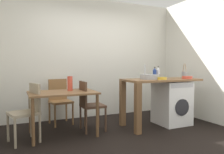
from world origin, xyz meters
TOP-DOWN VIEW (x-y plane):
  - ground_plane at (0.00, 0.00)m, footprint 5.46×5.46m
  - wall_back at (0.00, 1.75)m, footprint 4.60×0.10m
  - wall_counter_side at (2.15, 0.00)m, footprint 0.10×3.80m
  - dining_table at (-0.86, 0.63)m, footprint 1.10×0.76m
  - chair_person_seat at (-1.41, 0.55)m, footprint 0.50×0.50m
  - chair_opposite at (-0.39, 0.68)m, footprint 0.40×0.40m
  - chair_spare_by_wall at (-0.77, 1.41)m, footprint 0.46×0.46m
  - kitchen_counter at (0.82, 0.45)m, footprint 1.50×0.68m
  - washing_machine at (1.29, 0.45)m, footprint 0.60×0.61m
  - sink_basin at (0.76, 0.45)m, footprint 0.38×0.38m
  - tap at (0.76, 0.63)m, footprint 0.02×0.02m
  - bottle_tall_green at (0.95, 0.55)m, footprint 0.08×0.08m
  - bottle_squat_brown at (1.06, 0.59)m, footprint 0.07×0.07m
  - mixing_bowl at (0.89, 0.25)m, footprint 0.18×0.18m
  - utensil_crock at (1.66, 0.50)m, footprint 0.11×0.11m
  - colander at (1.48, 0.23)m, footprint 0.20×0.20m
  - vase at (-0.71, 0.73)m, footprint 0.09×0.09m
  - scissors at (0.98, 0.35)m, footprint 0.15×0.06m

SIDE VIEW (x-z plane):
  - ground_plane at x=0.00m, z-range 0.00..0.00m
  - washing_machine at x=1.29m, z-range 0.00..0.86m
  - chair_person_seat at x=-1.41m, z-range 0.06..0.96m
  - chair_opposite at x=-0.39m, z-range 0.06..0.96m
  - chair_spare_by_wall at x=-0.77m, z-range 0.06..0.96m
  - dining_table at x=-0.86m, z-range 0.27..1.01m
  - kitchen_counter at x=0.82m, z-range 0.30..1.22m
  - vase at x=-0.71m, z-range 0.74..0.99m
  - scissors at x=0.98m, z-range 0.92..0.93m
  - mixing_bowl at x=0.89m, z-range 0.92..0.97m
  - colander at x=1.48m, z-range 0.92..0.98m
  - sink_basin at x=0.76m, z-range 0.92..1.01m
  - utensil_crock at x=1.66m, z-range 0.84..1.14m
  - bottle_tall_green at x=0.95m, z-range 0.91..1.14m
  - bottle_squat_brown at x=1.06m, z-range 0.91..1.15m
  - tap at x=0.76m, z-range 0.92..1.20m
  - wall_back at x=0.00m, z-range 0.00..2.70m
  - wall_counter_side at x=2.15m, z-range 0.00..2.70m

